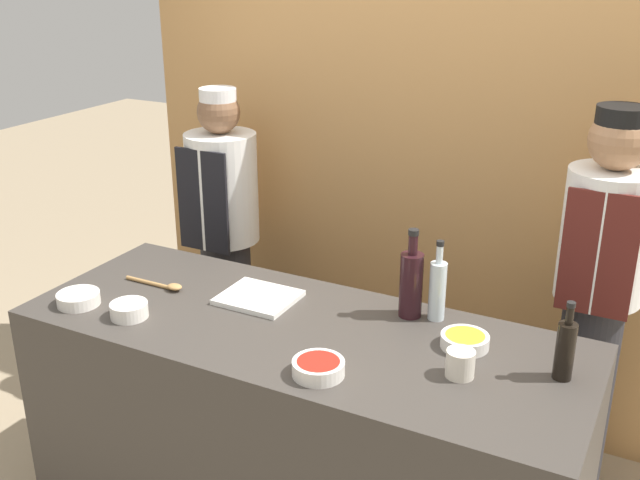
# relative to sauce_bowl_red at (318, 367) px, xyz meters

# --- Properties ---
(cabinet_wall) EXTENTS (2.90, 0.18, 2.40)m
(cabinet_wall) POSITION_rel_sauce_bowl_red_xyz_m (-0.21, 1.48, 0.21)
(cabinet_wall) COLOR #B7844C
(cabinet_wall) RESTS_ON ground_plane
(counter) EXTENTS (2.05, 0.78, 0.96)m
(counter) POSITION_rel_sauce_bowl_red_xyz_m (-0.21, 0.25, -0.51)
(counter) COLOR #3D3833
(counter) RESTS_ON ground_plane
(sauce_bowl_red) EXTENTS (0.17, 0.17, 0.05)m
(sauce_bowl_red) POSITION_rel_sauce_bowl_red_xyz_m (0.00, 0.00, 0.00)
(sauce_bowl_red) COLOR white
(sauce_bowl_red) RESTS_ON counter
(sauce_bowl_purple) EXTENTS (0.16, 0.16, 0.05)m
(sauce_bowl_purple) POSITION_rel_sauce_bowl_red_xyz_m (-1.04, 0.03, -0.00)
(sauce_bowl_purple) COLOR white
(sauce_bowl_purple) RESTS_ON counter
(sauce_bowl_green) EXTENTS (0.14, 0.14, 0.06)m
(sauce_bowl_green) POSITION_rel_sauce_bowl_red_xyz_m (-0.80, 0.03, 0.00)
(sauce_bowl_green) COLOR white
(sauce_bowl_green) RESTS_ON counter
(sauce_bowl_yellow) EXTENTS (0.16, 0.16, 0.04)m
(sauce_bowl_yellow) POSITION_rel_sauce_bowl_red_xyz_m (0.36, 0.39, -0.00)
(sauce_bowl_yellow) COLOR white
(sauce_bowl_yellow) RESTS_ON counter
(cutting_board) EXTENTS (0.28, 0.24, 0.02)m
(cutting_board) POSITION_rel_sauce_bowl_red_xyz_m (-0.45, 0.37, -0.02)
(cutting_board) COLOR white
(cutting_board) RESTS_ON counter
(bottle_wine) EXTENTS (0.08, 0.08, 0.34)m
(bottle_wine) POSITION_rel_sauce_bowl_red_xyz_m (0.11, 0.52, 0.10)
(bottle_wine) COLOR black
(bottle_wine) RESTS_ON counter
(bottle_clear) EXTENTS (0.06, 0.06, 0.30)m
(bottle_clear) POSITION_rel_sauce_bowl_red_xyz_m (0.20, 0.54, 0.09)
(bottle_clear) COLOR silver
(bottle_clear) RESTS_ON counter
(bottle_soy) EXTENTS (0.06, 0.06, 0.26)m
(bottle_soy) POSITION_rel_sauce_bowl_red_xyz_m (0.69, 0.34, 0.08)
(bottle_soy) COLOR black
(bottle_soy) RESTS_ON counter
(cup_cream) EXTENTS (0.09, 0.09, 0.09)m
(cup_cream) POSITION_rel_sauce_bowl_red_xyz_m (0.40, 0.20, 0.02)
(cup_cream) COLOR silver
(cup_cream) RESTS_ON counter
(wooden_spoon) EXTENTS (0.27, 0.05, 0.03)m
(wooden_spoon) POSITION_rel_sauce_bowl_red_xyz_m (-0.85, 0.29, -0.01)
(wooden_spoon) COLOR #B2844C
(wooden_spoon) RESTS_ON counter
(chef_left) EXTENTS (0.35, 0.35, 1.61)m
(chef_left) POSITION_rel_sauce_bowl_red_xyz_m (-1.10, 1.08, -0.12)
(chef_left) COLOR #28282D
(chef_left) RESTS_ON ground_plane
(chef_right) EXTENTS (0.34, 0.34, 1.69)m
(chef_right) POSITION_rel_sauce_bowl_red_xyz_m (0.68, 1.08, -0.06)
(chef_right) COLOR #28282D
(chef_right) RESTS_ON ground_plane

